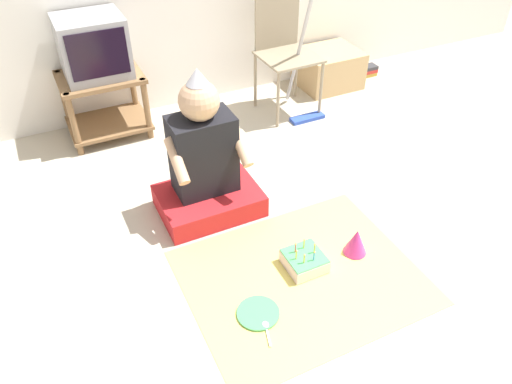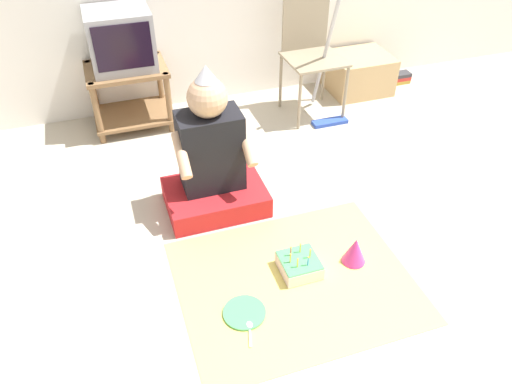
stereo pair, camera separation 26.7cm
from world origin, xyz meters
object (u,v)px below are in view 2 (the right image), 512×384
(tv, at_px, (120,39))
(dust_mop, at_px, (328,82))
(book_pile, at_px, (399,78))
(birthday_cake, at_px, (299,265))
(paper_plate, at_px, (244,312))
(person_seated, at_px, (212,163))
(party_hat_blue, at_px, (355,250))
(folding_chair, at_px, (310,44))
(cardboard_box_stack, at_px, (359,73))

(tv, relative_size, dust_mop, 0.40)
(book_pile, xyz_separation_m, birthday_cake, (-1.72, -1.83, 0.00))
(tv, height_order, book_pile, tv)
(tv, xyz_separation_m, paper_plate, (0.26, -2.04, -0.67))
(person_seated, relative_size, party_hat_blue, 5.78)
(dust_mop, xyz_separation_m, book_pile, (0.90, 0.37, -0.27))
(folding_chair, height_order, person_seated, folding_chair)
(book_pile, bearing_deg, folding_chair, -170.26)
(cardboard_box_stack, bearing_deg, birthday_cake, -125.39)
(dust_mop, distance_m, paper_plate, 2.04)
(cardboard_box_stack, bearing_deg, paper_plate, -129.66)
(party_hat_blue, xyz_separation_m, paper_plate, (-0.68, -0.15, -0.07))
(tv, xyz_separation_m, book_pile, (2.35, -0.03, -0.63))
(tv, relative_size, paper_plate, 2.07)
(tv, xyz_separation_m, party_hat_blue, (0.94, -1.89, -0.59))
(folding_chair, xyz_separation_m, cardboard_box_stack, (0.55, 0.16, -0.39))
(person_seated, relative_size, birthday_cake, 4.50)
(cardboard_box_stack, bearing_deg, dust_mop, -142.12)
(tv, bearing_deg, cardboard_box_stack, -1.08)
(book_pile, bearing_deg, cardboard_box_stack, -179.21)
(folding_chair, bearing_deg, party_hat_blue, -104.37)
(folding_chair, distance_m, cardboard_box_stack, 0.69)
(cardboard_box_stack, xyz_separation_m, paper_plate, (-1.66, -2.00, -0.15))
(book_pile, bearing_deg, tv, 179.26)
(book_pile, bearing_deg, dust_mop, -157.50)
(book_pile, height_order, party_hat_blue, party_hat_blue)
(tv, distance_m, paper_plate, 2.16)
(person_seated, xyz_separation_m, birthday_cake, (0.28, -0.70, -0.27))
(person_seated, height_order, party_hat_blue, person_seated)
(dust_mop, relative_size, paper_plate, 5.17)
(dust_mop, relative_size, birthday_cake, 5.42)
(tv, relative_size, person_seated, 0.48)
(cardboard_box_stack, distance_m, dust_mop, 0.62)
(dust_mop, xyz_separation_m, birthday_cake, (-0.82, -1.46, -0.26))
(person_seated, bearing_deg, party_hat_blue, -50.79)
(party_hat_blue, bearing_deg, paper_plate, -167.44)
(folding_chair, xyz_separation_m, dust_mop, (0.08, -0.20, -0.23))
(folding_chair, distance_m, book_pile, 1.11)
(cardboard_box_stack, distance_m, person_seated, 1.94)
(tv, height_order, person_seated, person_seated)
(person_seated, bearing_deg, dust_mop, 34.34)
(person_seated, xyz_separation_m, paper_plate, (-0.08, -0.88, -0.30))
(folding_chair, distance_m, person_seated, 1.42)
(folding_chair, distance_m, party_hat_blue, 1.80)
(cardboard_box_stack, xyz_separation_m, party_hat_blue, (-0.98, -1.85, -0.07))
(person_seated, distance_m, birthday_cake, 0.80)
(tv, height_order, cardboard_box_stack, tv)
(dust_mop, bearing_deg, folding_chair, 111.39)
(folding_chair, xyz_separation_m, person_seated, (-1.03, -0.96, -0.23))
(book_pile, height_order, paper_plate, book_pile)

